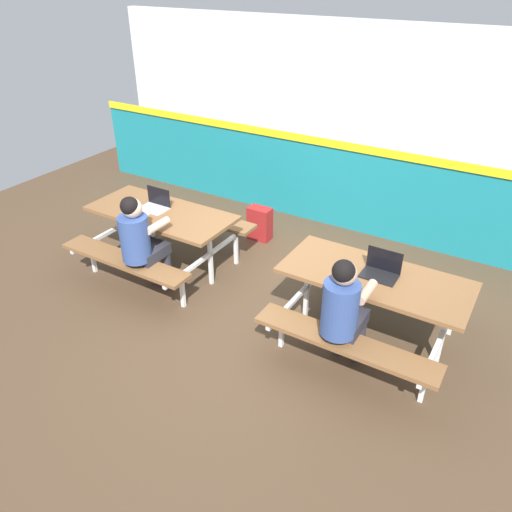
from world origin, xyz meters
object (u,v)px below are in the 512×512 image
object	(u,v)px
picnic_table_right	(373,291)
laptop_dark	(381,270)
picnic_table_left	(162,225)
laptop_silver	(155,204)
student_nearer	(141,239)
backpack_dark	(260,223)
student_further	(343,308)

from	to	relation	value
picnic_table_right	laptop_dark	size ratio (longest dim) A/B	5.26
picnic_table_right	laptop_dark	world-z (taller)	laptop_dark
picnic_table_left	laptop_silver	distance (m)	0.24
student_nearer	laptop_silver	bearing A→B (deg)	117.44
picnic_table_left	student_nearer	distance (m)	0.61
student_nearer	laptop_silver	xyz separation A→B (m)	(-0.31, 0.60, 0.08)
backpack_dark	laptop_silver	bearing A→B (deg)	-120.90
picnic_table_right	student_further	bearing A→B (deg)	-97.87
picnic_table_right	student_nearer	world-z (taller)	student_nearer
picnic_table_left	student_nearer	size ratio (longest dim) A/B	1.40
picnic_table_right	laptop_dark	distance (m)	0.22
picnic_table_right	laptop_dark	bearing A→B (deg)	51.36
picnic_table_right	student_nearer	bearing A→B (deg)	-167.18
picnic_table_left	laptop_dark	xyz separation A→B (m)	(2.54, 0.00, 0.21)
picnic_table_left	student_nearer	world-z (taller)	student_nearer
student_further	laptop_silver	distance (m)	2.62
laptop_silver	laptop_dark	world-z (taller)	same
picnic_table_right	backpack_dark	bearing A→B (deg)	147.37
picnic_table_right	backpack_dark	world-z (taller)	picnic_table_right
student_nearer	laptop_silver	distance (m)	0.68
student_nearer	student_further	xyz separation A→B (m)	(2.23, -0.03, 0.00)
student_nearer	laptop_silver	world-z (taller)	student_nearer
picnic_table_right	student_further	xyz separation A→B (m)	(-0.08, -0.56, 0.13)
laptop_silver	laptop_dark	xyz separation A→B (m)	(2.65, -0.03, 0.00)
picnic_table_left	student_nearer	bearing A→B (deg)	-69.96
laptop_dark	student_nearer	bearing A→B (deg)	-166.48
picnic_table_right	student_nearer	size ratio (longest dim) A/B	1.40
laptop_dark	backpack_dark	bearing A→B (deg)	148.56
student_further	laptop_dark	bearing A→B (deg)	79.82
laptop_silver	picnic_table_right	bearing A→B (deg)	-1.55
student_nearer	student_further	bearing A→B (deg)	-0.79
student_further	laptop_dark	xyz separation A→B (m)	(0.11, 0.59, 0.08)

